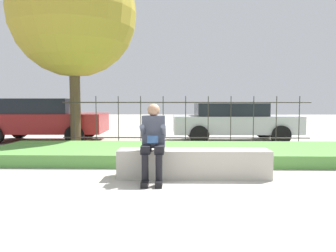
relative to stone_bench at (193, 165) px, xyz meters
The scene contains 8 objects.
ground_plane 0.22m from the stone_bench, behind, with size 60.00×60.00×0.00m, color #A8A399.
stone_bench is the anchor object (origin of this frame).
person_seated_reader 0.89m from the stone_bench, 157.00° to the right, with size 0.42×0.73×1.29m.
grass_berm 1.96m from the stone_bench, 91.14° to the left, with size 9.11×2.51×0.26m.
iron_fence 3.75m from the stone_bench, 90.60° to the left, with size 7.11×0.03×1.49m.
car_parked_left 7.22m from the stone_bench, 132.30° to the left, with size 4.15×2.13×1.44m.
car_parked_center 5.60m from the stone_bench, 73.28° to the left, with size 4.16×2.04×1.29m.
tree_behind_fence 6.62m from the stone_bench, 128.56° to the left, with size 3.78×3.78×5.87m.
Camera 1 is at (-0.26, -5.68, 1.32)m, focal length 35.00 mm.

